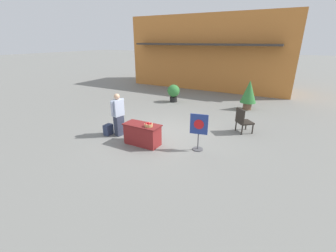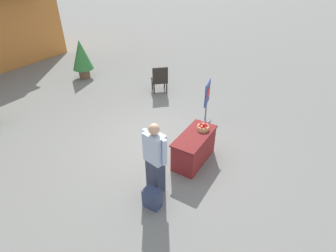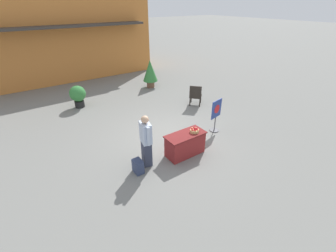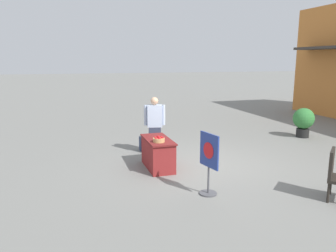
{
  "view_description": "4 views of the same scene",
  "coord_description": "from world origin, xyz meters",
  "px_view_note": "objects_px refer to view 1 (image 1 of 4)",
  "views": [
    {
      "loc": [
        4.16,
        -7.18,
        3.52
      ],
      "look_at": [
        0.44,
        -0.39,
        0.54
      ],
      "focal_mm": 24.0,
      "sensor_mm": 36.0,
      "label": 1
    },
    {
      "loc": [
        -4.75,
        -3.26,
        4.2
      ],
      "look_at": [
        -0.12,
        -0.44,
        0.74
      ],
      "focal_mm": 28.0,
      "sensor_mm": 36.0,
      "label": 2
    },
    {
      "loc": [
        -4.04,
        -5.84,
        4.42
      ],
      "look_at": [
        -0.21,
        -0.3,
        0.66
      ],
      "focal_mm": 24.0,
      "sensor_mm": 36.0,
      "label": 3
    },
    {
      "loc": [
        7.5,
        -3.27,
        2.7
      ],
      "look_at": [
        -0.41,
        -0.85,
        1.01
      ],
      "focal_mm": 35.0,
      "sensor_mm": 36.0,
      "label": 4
    }
  ],
  "objects_px": {
    "potted_plant_far_left": "(174,92)",
    "person_visitor": "(118,115)",
    "display_table": "(143,134)",
    "patio_chair": "(243,120)",
    "potted_plant_near_left": "(249,93)",
    "poster_board": "(199,131)",
    "backpack": "(108,130)",
    "apple_basket": "(149,125)"
  },
  "relations": [
    {
      "from": "potted_plant_far_left",
      "to": "potted_plant_near_left",
      "type": "xyz_separation_m",
      "value": [
        4.21,
        0.51,
        0.3
      ]
    },
    {
      "from": "display_table",
      "to": "apple_basket",
      "type": "height_order",
      "value": "apple_basket"
    },
    {
      "from": "apple_basket",
      "to": "person_visitor",
      "type": "xyz_separation_m",
      "value": [
        -1.59,
        0.32,
        0.02
      ]
    },
    {
      "from": "display_table",
      "to": "patio_chair",
      "type": "relative_size",
      "value": 1.32
    },
    {
      "from": "patio_chair",
      "to": "potted_plant_far_left",
      "type": "xyz_separation_m",
      "value": [
        -4.64,
        2.96,
        0.07
      ]
    },
    {
      "from": "potted_plant_far_left",
      "to": "backpack",
      "type": "bearing_deg",
      "value": -89.28
    },
    {
      "from": "potted_plant_far_left",
      "to": "person_visitor",
      "type": "bearing_deg",
      "value": -85.01
    },
    {
      "from": "apple_basket",
      "to": "patio_chair",
      "type": "bearing_deg",
      "value": 48.49
    },
    {
      "from": "display_table",
      "to": "apple_basket",
      "type": "distance_m",
      "value": 0.55
    },
    {
      "from": "display_table",
      "to": "person_visitor",
      "type": "distance_m",
      "value": 1.38
    },
    {
      "from": "apple_basket",
      "to": "backpack",
      "type": "distance_m",
      "value": 2.1
    },
    {
      "from": "backpack",
      "to": "patio_chair",
      "type": "relative_size",
      "value": 0.42
    },
    {
      "from": "display_table",
      "to": "potted_plant_far_left",
      "type": "distance_m",
      "value": 6.06
    },
    {
      "from": "backpack",
      "to": "potted_plant_far_left",
      "type": "bearing_deg",
      "value": 90.72
    },
    {
      "from": "patio_chair",
      "to": "potted_plant_near_left",
      "type": "height_order",
      "value": "potted_plant_near_left"
    },
    {
      "from": "patio_chair",
      "to": "apple_basket",
      "type": "bearing_deg",
      "value": -174.1
    },
    {
      "from": "display_table",
      "to": "potted_plant_near_left",
      "type": "distance_m",
      "value": 6.78
    },
    {
      "from": "potted_plant_near_left",
      "to": "poster_board",
      "type": "bearing_deg",
      "value": -95.56
    },
    {
      "from": "person_visitor",
      "to": "backpack",
      "type": "relative_size",
      "value": 3.95
    },
    {
      "from": "person_visitor",
      "to": "apple_basket",
      "type": "bearing_deg",
      "value": 0.03
    },
    {
      "from": "person_visitor",
      "to": "potted_plant_far_left",
      "type": "relative_size",
      "value": 1.6
    },
    {
      "from": "potted_plant_far_left",
      "to": "poster_board",
      "type": "bearing_deg",
      "value": -55.14
    },
    {
      "from": "potted_plant_near_left",
      "to": "person_visitor",
      "type": "bearing_deg",
      "value": -121.69
    },
    {
      "from": "apple_basket",
      "to": "potted_plant_far_left",
      "type": "relative_size",
      "value": 0.27
    },
    {
      "from": "display_table",
      "to": "apple_basket",
      "type": "relative_size",
      "value": 4.7
    },
    {
      "from": "patio_chair",
      "to": "backpack",
      "type": "bearing_deg",
      "value": 168.62
    },
    {
      "from": "backpack",
      "to": "patio_chair",
      "type": "height_order",
      "value": "patio_chair"
    },
    {
      "from": "apple_basket",
      "to": "person_visitor",
      "type": "distance_m",
      "value": 1.62
    },
    {
      "from": "poster_board",
      "to": "display_table",
      "type": "bearing_deg",
      "value": -85.86
    },
    {
      "from": "poster_board",
      "to": "potted_plant_near_left",
      "type": "height_order",
      "value": "potted_plant_near_left"
    },
    {
      "from": "person_visitor",
      "to": "potted_plant_far_left",
      "type": "height_order",
      "value": "person_visitor"
    },
    {
      "from": "display_table",
      "to": "backpack",
      "type": "xyz_separation_m",
      "value": [
        -1.69,
        0.07,
        -0.17
      ]
    },
    {
      "from": "backpack",
      "to": "patio_chair",
      "type": "bearing_deg",
      "value": 31.21
    },
    {
      "from": "potted_plant_near_left",
      "to": "apple_basket",
      "type": "bearing_deg",
      "value": -108.6
    },
    {
      "from": "display_table",
      "to": "patio_chair",
      "type": "bearing_deg",
      "value": 44.55
    },
    {
      "from": "poster_board",
      "to": "patio_chair",
      "type": "distance_m",
      "value": 2.49
    },
    {
      "from": "patio_chair",
      "to": "potted_plant_far_left",
      "type": "bearing_deg",
      "value": 104.86
    },
    {
      "from": "potted_plant_far_left",
      "to": "potted_plant_near_left",
      "type": "height_order",
      "value": "potted_plant_near_left"
    },
    {
      "from": "apple_basket",
      "to": "patio_chair",
      "type": "xyz_separation_m",
      "value": [
        2.56,
        2.89,
        -0.29
      ]
    },
    {
      "from": "display_table",
      "to": "potted_plant_near_left",
      "type": "relative_size",
      "value": 0.85
    },
    {
      "from": "backpack",
      "to": "poster_board",
      "type": "xyz_separation_m",
      "value": [
        3.58,
        0.48,
        0.49
      ]
    },
    {
      "from": "poster_board",
      "to": "potted_plant_far_left",
      "type": "relative_size",
      "value": 1.23
    }
  ]
}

